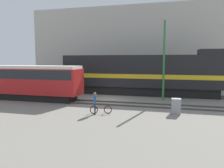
% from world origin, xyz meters
% --- Properties ---
extents(ground_plane, '(120.00, 120.00, 0.00)m').
position_xyz_m(ground_plane, '(0.00, 0.00, 0.00)').
color(ground_plane, gray).
extents(track_near, '(60.00, 1.51, 0.14)m').
position_xyz_m(track_near, '(0.00, -1.97, 0.07)').
color(track_near, '#47423D').
rests_on(track_near, ground).
extents(track_far, '(60.00, 1.51, 0.14)m').
position_xyz_m(track_far, '(0.00, 4.35, 0.07)').
color(track_far, '#47423D').
rests_on(track_far, ground).
extents(building_backdrop, '(30.81, 6.00, 12.27)m').
position_xyz_m(building_backdrop, '(0.00, 13.84, 6.14)').
color(building_backdrop, '#B7B2A8').
rests_on(building_backdrop, ground).
extents(freight_locomotive, '(18.83, 3.04, 5.32)m').
position_xyz_m(freight_locomotive, '(3.34, 4.35, 2.48)').
color(freight_locomotive, black).
rests_on(freight_locomotive, ground).
extents(streetcar, '(11.15, 2.54, 3.58)m').
position_xyz_m(streetcar, '(-7.57, -1.97, 2.05)').
color(streetcar, black).
rests_on(streetcar, ground).
extents(bicycle, '(1.64, 0.70, 0.68)m').
position_xyz_m(bicycle, '(1.46, -5.81, 0.32)').
color(bicycle, black).
rests_on(bicycle, ground).
extents(person, '(0.33, 0.41, 1.72)m').
position_xyz_m(person, '(1.07, -6.10, 1.05)').
color(person, '#232D4C').
rests_on(person, ground).
extents(utility_pole_left, '(0.20, 0.20, 8.14)m').
position_xyz_m(utility_pole_left, '(5.97, 1.19, 4.07)').
color(utility_pole_left, '#2D7238').
rests_on(utility_pole_left, ground).
extents(signal_box, '(0.70, 0.60, 1.20)m').
position_xyz_m(signal_box, '(7.12, -4.34, 0.60)').
color(signal_box, gray).
rests_on(signal_box, ground).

